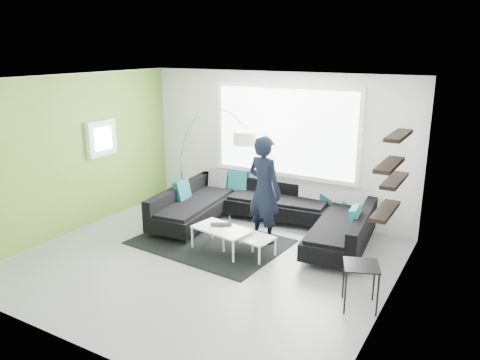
% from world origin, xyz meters
% --- Properties ---
extents(ground, '(5.50, 5.50, 0.00)m').
position_xyz_m(ground, '(0.00, 0.00, 0.00)').
color(ground, gray).
rests_on(ground, ground).
extents(room_shell, '(5.54, 5.04, 2.82)m').
position_xyz_m(room_shell, '(0.04, 0.21, 1.81)').
color(room_shell, silver).
rests_on(room_shell, ground).
extents(sectional_sofa, '(3.88, 2.63, 0.79)m').
position_xyz_m(sectional_sofa, '(0.27, 1.52, 0.35)').
color(sectional_sofa, black).
rests_on(sectional_sofa, ground).
extents(rug, '(2.60, 1.97, 0.01)m').
position_xyz_m(rug, '(-0.33, 0.66, 0.01)').
color(rug, black).
rests_on(rug, ground).
extents(coffee_table, '(1.31, 0.89, 0.40)m').
position_xyz_m(coffee_table, '(0.25, 0.52, 0.20)').
color(coffee_table, white).
rests_on(coffee_table, ground).
extents(arc_lamp, '(2.17, 1.35, 2.15)m').
position_xyz_m(arc_lamp, '(-1.89, 1.93, 1.07)').
color(arc_lamp, white).
rests_on(arc_lamp, ground).
extents(side_table, '(0.56, 0.56, 0.60)m').
position_xyz_m(side_table, '(2.48, -0.11, 0.30)').
color(side_table, black).
rests_on(side_table, ground).
extents(person, '(0.89, 0.77, 1.85)m').
position_xyz_m(person, '(0.43, 1.18, 0.92)').
color(person, black).
rests_on(person, ground).
extents(laptop, '(0.54, 0.52, 0.03)m').
position_xyz_m(laptop, '(-0.03, 0.53, 0.41)').
color(laptop, black).
rests_on(laptop, coffee_table).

